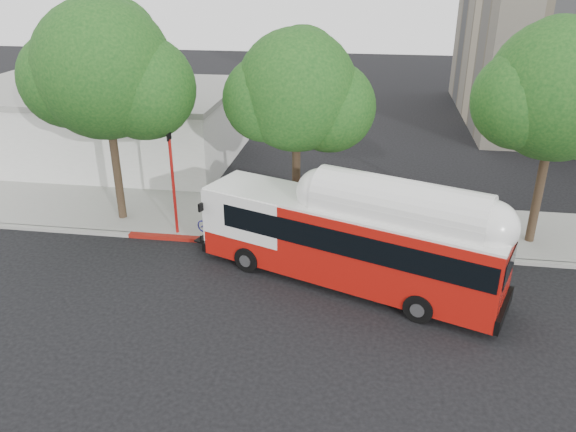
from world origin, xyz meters
name	(u,v)px	position (x,y,z in m)	size (l,w,h in m)	color
ground	(301,300)	(0.00, 0.00, 0.00)	(120.00, 120.00, 0.00)	black
sidewalk	(319,221)	(0.00, 6.50, 0.07)	(60.00, 5.00, 0.15)	gray
curb_strip	(313,247)	(0.00, 3.90, 0.07)	(60.00, 0.30, 0.15)	gray
red_curb_segment	(242,242)	(-3.00, 3.90, 0.08)	(10.00, 0.32, 0.16)	maroon
street_tree_left	(116,75)	(-8.53, 5.56, 6.60)	(6.67, 5.80, 9.74)	#2D2116
street_tree_mid	(307,96)	(-0.59, 6.06, 5.91)	(5.75, 5.00, 8.62)	#2D2116
street_tree_right	(569,96)	(9.44, 5.86, 6.26)	(6.21, 5.40, 9.18)	#2D2116
low_commercial_bldg	(99,123)	(-14.00, 14.00, 2.15)	(16.20, 10.20, 4.25)	silver
transit_bus	(349,243)	(1.55, 1.44, 1.65)	(11.88, 6.21, 3.53)	#AD120C
signal_pole	(173,185)	(-5.98, 4.32, 2.34)	(0.13, 0.43, 4.57)	#B51613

